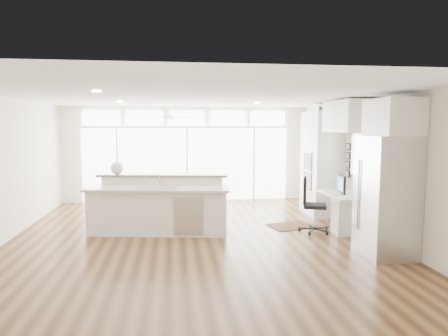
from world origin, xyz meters
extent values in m
cube|color=#402713|center=(0.00, 0.00, -0.01)|extent=(7.00, 8.00, 0.02)
cube|color=white|center=(0.00, 0.00, 2.70)|extent=(7.00, 8.00, 0.02)
cube|color=white|center=(0.00, 4.00, 1.35)|extent=(7.00, 0.04, 2.70)
cube|color=white|center=(0.00, -4.00, 1.35)|extent=(7.00, 0.04, 2.70)
cube|color=white|center=(3.50, 0.00, 1.35)|extent=(0.04, 8.00, 2.70)
cube|color=white|center=(0.00, 3.94, 1.05)|extent=(5.80, 0.06, 2.08)
cube|color=white|center=(0.00, 3.94, 2.38)|extent=(5.90, 0.06, 0.40)
cube|color=white|center=(3.46, 0.30, 1.55)|extent=(0.04, 0.85, 0.85)
cube|color=white|center=(-0.50, 2.80, 2.48)|extent=(1.16, 1.16, 0.32)
cube|color=white|center=(0.00, 0.20, 2.68)|extent=(3.40, 3.00, 0.02)
cube|color=white|center=(3.17, 1.80, 1.25)|extent=(0.64, 1.20, 2.50)
cube|color=white|center=(3.13, 0.30, 0.38)|extent=(0.72, 1.30, 0.76)
cube|color=white|center=(3.17, 0.30, 2.35)|extent=(0.64, 1.30, 0.64)
cube|color=#B9B9BE|center=(3.11, -1.35, 1.00)|extent=(0.76, 0.90, 2.00)
cube|color=white|center=(3.17, -1.35, 2.30)|extent=(0.64, 0.90, 0.60)
cube|color=black|center=(3.46, 0.92, 1.40)|extent=(0.06, 0.22, 0.80)
cube|color=white|center=(-0.70, 0.54, 0.57)|extent=(3.00, 1.53, 1.14)
cube|color=#351D10|center=(2.13, 0.71, 0.01)|extent=(1.08, 0.89, 0.01)
cube|color=black|center=(2.45, 0.17, 0.56)|extent=(0.73, 0.70, 1.11)
sphere|color=silver|center=(-1.57, 1.09, 1.27)|extent=(0.34, 0.34, 0.27)
cube|color=black|center=(3.05, 0.30, 0.96)|extent=(0.15, 0.50, 0.41)
cube|color=white|center=(2.88, 0.30, 0.77)|extent=(0.16, 0.33, 0.02)
imported|color=#2D5C27|center=(3.17, 1.80, 2.61)|extent=(0.26, 0.29, 0.22)
camera|label=1|loc=(-0.39, -7.48, 2.16)|focal=32.00mm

